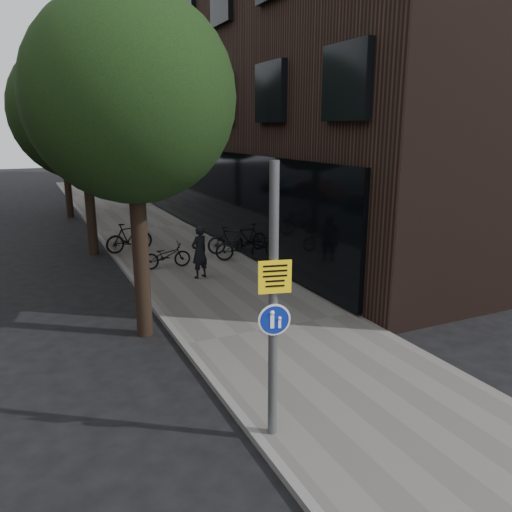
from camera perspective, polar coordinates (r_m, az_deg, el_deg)
ground at (r=9.32m, az=10.79°, el=-16.05°), size 120.00×120.00×0.00m
sidewalk at (r=17.81m, az=-7.61°, el=-0.76°), size 4.50×60.00×0.12m
curb_edge at (r=17.29m, az=-14.72°, el=-1.56°), size 0.15×60.00×0.13m
building_right_dark_brick at (r=31.70m, az=-0.01°, el=22.25°), size 12.00×40.00×18.00m
street_tree_near at (r=11.31m, az=-13.79°, el=16.17°), size 4.40×4.40×7.50m
street_tree_mid at (r=19.70m, az=-19.04°, el=14.91°), size 5.00×5.00×7.80m
street_tree_far at (r=28.65m, az=-21.21°, el=14.34°), size 5.00×5.00×7.80m
signpost at (r=7.23m, az=1.99°, el=-5.57°), size 0.47×0.14×4.15m
pedestrian at (r=15.60m, az=-6.48°, el=0.47°), size 0.72×0.61×1.66m
parked_bike_facade_near at (r=17.68m, az=-1.62°, el=1.11°), size 2.00×1.21×0.99m
parked_bike_facade_far at (r=18.59m, az=-2.89°, el=1.87°), size 1.83×0.84×1.06m
parked_bike_curb_near at (r=16.95m, az=-10.21°, el=0.06°), size 1.65×0.64×0.85m
parked_bike_curb_far at (r=19.45m, az=-14.29°, el=2.07°), size 1.91×0.86×1.11m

